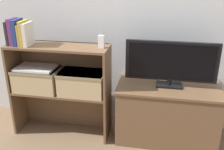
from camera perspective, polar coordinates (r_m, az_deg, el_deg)
name	(u,v)px	position (r m, az deg, el deg)	size (l,w,h in m)	color
ground_plane	(109,145)	(2.46, -0.64, -14.98)	(16.00, 16.00, 0.00)	brown
wall_back	(119,2)	(2.46, 1.57, 15.54)	(10.00, 0.05, 2.40)	silver
tv_stand	(167,112)	(2.47, 11.79, -7.86)	(0.90, 0.48, 0.53)	brown
tv	(171,62)	(2.27, 12.73, 2.68)	(0.77, 0.14, 0.40)	black
bookshelf_lower_tier	(64,103)	(2.59, -10.35, -6.01)	(0.90, 0.29, 0.44)	brown
bookshelf_upper_tier	(61,61)	(2.42, -11.05, 3.09)	(0.90, 0.29, 0.43)	brown
book_charcoal	(10,33)	(2.45, -21.40, 8.52)	(0.02, 0.13, 0.20)	#232328
book_plum	(13,32)	(2.43, -20.72, 8.81)	(0.04, 0.12, 0.23)	#6B2D66
book_navy	(18,32)	(2.41, -19.84, 8.76)	(0.04, 0.15, 0.22)	navy
book_tan	(22,35)	(2.39, -19.04, 8.28)	(0.02, 0.15, 0.18)	tan
book_mustard	(24,33)	(2.38, -18.57, 8.64)	(0.03, 0.15, 0.21)	gold
book_ivory	(28,34)	(2.36, -17.82, 8.47)	(0.03, 0.16, 0.20)	silver
baby_monitor	(101,42)	(2.19, -2.36, 7.28)	(0.05, 0.04, 0.14)	white
storage_basket_left	(37,78)	(2.50, -15.98, -0.69)	(0.41, 0.25, 0.21)	tan
storage_basket_right	(82,82)	(2.34, -6.48, -1.47)	(0.41, 0.25, 0.21)	tan
laptop	(36,68)	(2.46, -16.23, 1.53)	(0.35, 0.23, 0.02)	white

